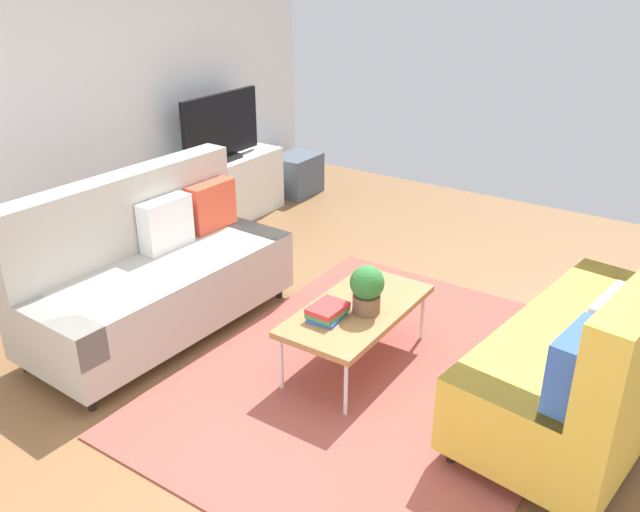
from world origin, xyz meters
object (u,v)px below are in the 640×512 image
couch_green (603,353)px  vase_0 (174,166)px  couch_beige (154,271)px  tv (221,128)px  table_book_0 (328,316)px  coffee_table (357,311)px  bottle_0 (194,163)px  potted_plant (367,288)px  storage_trunk (297,175)px  tv_console (224,191)px

couch_green → vase_0: bearing=88.9°
couch_beige → couch_green: size_ratio=0.97×
tv → table_book_0: tv is taller
couch_beige → coffee_table: size_ratio=1.76×
coffee_table → bottle_0: 2.60m
coffee_table → tv: tv is taller
couch_green → potted_plant: couch_green is taller
couch_beige → potted_plant: couch_beige is taller
coffee_table → vase_0: vase_0 is taller
couch_green → table_book_0: couch_green is taller
storage_trunk → bottle_0: 1.59m
tv → potted_plant: (-1.47, -2.46, -0.37)m
couch_beige → tv: 2.12m
storage_trunk → table_book_0: (-2.76, -2.22, 0.21)m
couch_beige → couch_green: (0.65, -2.84, 0.00)m
table_book_0 → vase_0: vase_0 is taller
coffee_table → potted_plant: potted_plant is taller
couch_beige → vase_0: couch_beige is taller
couch_green → potted_plant: (-0.29, 1.34, 0.14)m
tv → coffee_table: bearing=-121.2°
tv_console → coffee_table: bearing=-121.0°
couch_green → vase_0: (0.59, 3.87, 0.27)m
potted_plant → table_book_0: size_ratio=1.30×
tv_console → bottle_0: bottle_0 is taller
table_book_0 → bottle_0: 2.62m
couch_green → bottle_0: bearing=86.2°
coffee_table → tv_console: size_ratio=0.79×
couch_beige → tv_console: bearing=-149.3°
tv → tv_console: bearing=90.0°
tv → vase_0: tv is taller
couch_green → table_book_0: (-0.49, 1.50, -0.01)m
couch_green → tv_console: couch_green is taller
table_book_0 → tv_console: bearing=54.4°
couch_green → bottle_0: size_ratio=12.50×
vase_0 → couch_beige: bearing=-140.3°
couch_green → storage_trunk: (2.27, 3.72, -0.23)m
bottle_0 → coffee_table: bearing=-113.7°
table_book_0 → vase_0: (1.08, 2.37, 0.28)m
coffee_table → storage_trunk: size_ratio=2.12×
tv → vase_0: 0.63m
tv_console → storage_trunk: size_ratio=2.69×
tv → storage_trunk: 1.32m
coffee_table → bottle_0: size_ratio=6.89×
couch_beige → vase_0: 1.64m
vase_0 → storage_trunk: bearing=-5.1°
tv_console → vase_0: bearing=175.1°
couch_beige → tv: tv is taller
tv_console → bottle_0: 0.57m
couch_beige → potted_plant: bearing=105.9°
tv → table_book_0: size_ratio=4.17×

